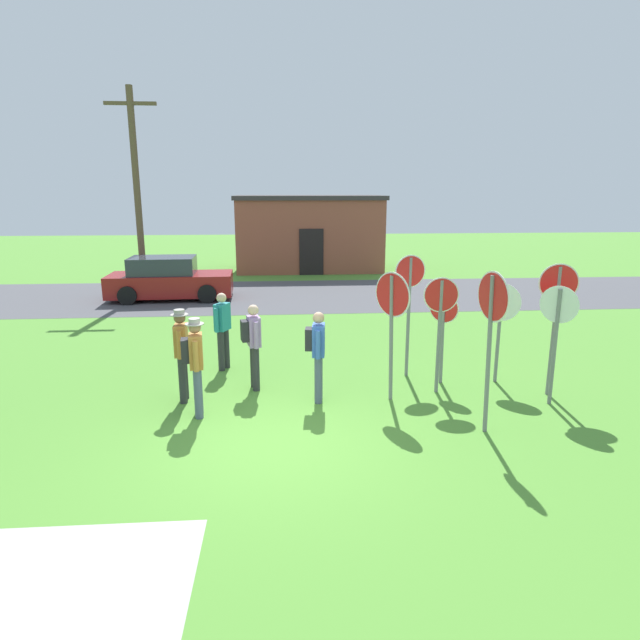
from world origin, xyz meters
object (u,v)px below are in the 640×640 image
object	(u,v)px
stop_sign_far_back	(556,307)
person_holding_notes	(253,341)
parked_car_on_street	(169,280)
stop_sign_rear_right	(440,316)
stop_sign_leaning_right	(557,326)
stop_sign_low_front	(491,323)
person_in_blue	(223,327)
stop_sign_tallest	(500,315)
person_near_signs	(182,350)
person_with_sunhat	(195,360)
person_on_left	(317,350)
stop_sign_nearest	(392,313)
stop_sign_rear_left	(443,324)
utility_pole	(137,189)
stop_sign_center_cluster	(409,296)

from	to	relation	value
stop_sign_far_back	person_holding_notes	xyz separation A→B (m)	(-5.62, 0.72, -0.73)
parked_car_on_street	stop_sign_rear_right	world-z (taller)	stop_sign_rear_right
stop_sign_leaning_right	stop_sign_low_front	world-z (taller)	stop_sign_low_front
person_in_blue	stop_sign_leaning_right	bearing A→B (deg)	-21.83
stop_sign_tallest	person_in_blue	world-z (taller)	stop_sign_tallest
person_holding_notes	person_near_signs	world-z (taller)	person_near_signs
person_with_sunhat	stop_sign_leaning_right	bearing A→B (deg)	0.43
person_with_sunhat	person_on_left	size ratio (longest dim) A/B	1.03
stop_sign_low_front	stop_sign_tallest	size ratio (longest dim) A/B	1.29
person_near_signs	person_with_sunhat	xyz separation A→B (m)	(0.35, -0.71, 0.03)
stop_sign_nearest	stop_sign_rear_right	xyz separation A→B (m)	(0.99, 0.33, -0.16)
stop_sign_low_front	stop_sign_rear_left	xyz separation A→B (m)	(-0.04, 2.27, -0.57)
stop_sign_low_front	stop_sign_tallest	xyz separation A→B (m)	(1.11, 2.27, -0.42)
stop_sign_leaning_right	person_on_left	distance (m)	4.27
utility_pole	stop_sign_far_back	xyz separation A→B (m)	(10.18, -11.09, -2.14)
stop_sign_low_front	person_with_sunhat	distance (m)	4.87
stop_sign_center_cluster	person_near_signs	bearing A→B (deg)	-166.36
stop_sign_leaning_right	stop_sign_rear_left	bearing A→B (deg)	143.50
stop_sign_low_front	utility_pole	bearing A→B (deg)	123.53
parked_car_on_street	stop_sign_far_back	size ratio (longest dim) A/B	1.73
stop_sign_tallest	utility_pole	bearing A→B (deg)	132.51
utility_pole	stop_sign_leaning_right	distance (m)	15.45
utility_pole	stop_sign_low_front	xyz separation A→B (m)	(8.35, -12.60, -2.04)
stop_sign_rear_left	person_holding_notes	bearing A→B (deg)	-179.32
person_on_left	stop_sign_rear_left	bearing A→B (deg)	16.49
person_near_signs	stop_sign_leaning_right	bearing A→B (deg)	-5.65
stop_sign_leaning_right	stop_sign_center_cluster	bearing A→B (deg)	142.25
stop_sign_center_cluster	person_holding_notes	distance (m)	3.30
utility_pole	person_in_blue	xyz separation A→B (m)	(3.86, -9.11, -2.90)
stop_sign_low_front	stop_sign_tallest	distance (m)	2.57
stop_sign_nearest	stop_sign_rear_left	distance (m)	1.51
stop_sign_center_cluster	person_near_signs	distance (m)	4.62
stop_sign_center_cluster	person_on_left	xyz separation A→B (m)	(-1.97, -1.26, -0.73)
stop_sign_far_back	stop_sign_nearest	bearing A→B (deg)	-179.20
person_holding_notes	stop_sign_tallest	bearing A→B (deg)	0.53
stop_sign_far_back	stop_sign_rear_right	bearing A→B (deg)	172.23
person_on_left	person_in_blue	size ratio (longest dim) A/B	1.00
stop_sign_far_back	person_on_left	bearing A→B (deg)	179.82
stop_sign_low_front	stop_sign_rear_left	size ratio (longest dim) A/B	1.41
stop_sign_nearest	person_near_signs	size ratio (longest dim) A/B	1.39
parked_car_on_street	person_near_signs	size ratio (longest dim) A/B	2.51
stop_sign_nearest	stop_sign_rear_right	distance (m)	1.06
stop_sign_tallest	person_in_blue	xyz separation A→B (m)	(-5.61, 1.22, -0.44)
stop_sign_tallest	parked_car_on_street	bearing A→B (deg)	132.06
stop_sign_leaning_right	stop_sign_nearest	bearing A→B (deg)	171.59
stop_sign_rear_right	person_in_blue	size ratio (longest dim) A/B	1.33
utility_pole	stop_sign_tallest	xyz separation A→B (m)	(9.46, -10.32, -2.46)
stop_sign_nearest	stop_sign_tallest	size ratio (longest dim) A/B	1.18
person_on_left	person_in_blue	world-z (taller)	same
stop_sign_far_back	person_on_left	distance (m)	4.48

